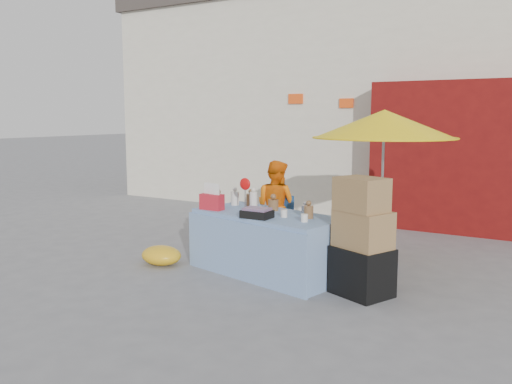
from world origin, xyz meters
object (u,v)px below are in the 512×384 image
Objects in this scene: vendor_beige at (356,222)px; umbrella at (384,125)px; chair_right at (352,247)px; market_table at (268,243)px; vendor_orange at (276,206)px; box_stack at (362,242)px; chair_left at (272,236)px.

vendor_beige is 0.55× the size of umbrella.
vendor_beige is (-0.00, 0.13, 0.31)m from chair_right.
market_table is 1.61× the size of vendor_orange.
market_table is 1.64× the size of box_stack.
market_table is at bearing -122.59° from chair_right.
vendor_orange is (-0.46, 1.05, 0.28)m from market_table.
chair_right is 1.33m from vendor_orange.
market_table reaches higher than chair_right.
vendor_beige is at bearing -171.53° from vendor_orange.
market_table is 2.20m from umbrella.
umbrella is (1.55, 0.15, 1.21)m from vendor_orange.
chair_right is 0.41× the size of umbrella.
umbrella is (1.09, 1.20, 1.49)m from market_table.
vendor_orange is at bearing -177.66° from chair_right.
vendor_orange is (-0.00, 0.13, 0.42)m from chair_left.
vendor_orange is 1.02× the size of box_stack.
market_table is at bearing 61.34° from vendor_beige.
chair_left is 0.62× the size of vendor_orange.
box_stack is (0.54, -1.11, 0.36)m from chair_right.
vendor_orange reaches higher than box_stack.
chair_left is at bearing 148.10° from box_stack.
vendor_beige reaches higher than chair_right.
box_stack is at bearing -23.43° from chair_left.
umbrella is (0.30, 0.28, 1.64)m from chair_right.
vendor_beige reaches higher than chair_left.
chair_left is at bearing -171.53° from chair_right.
vendor_beige is at bearing 113.49° from box_stack.
box_stack reaches higher than chair_left.
box_stack is (0.54, -1.25, 0.05)m from vendor_beige.
box_stack is at bearing 121.96° from vendor_beige.
umbrella reaches higher than chair_left.
box_stack reaches higher than chair_right.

